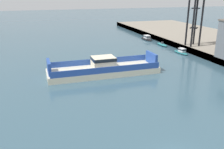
% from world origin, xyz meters
% --- Properties ---
extents(chain_ferry, '(20.46, 6.06, 3.30)m').
position_xyz_m(chain_ferry, '(0.42, 25.92, 1.02)').
color(chain_ferry, beige).
rests_on(chain_ferry, ground).
extents(moored_boat_near_right, '(1.65, 5.28, 1.06)m').
position_xyz_m(moored_boat_near_right, '(23.12, 45.00, 0.29)').
color(moored_boat_near_right, '#237075').
rests_on(moored_boat_near_right, ground).
extents(moored_boat_mid_left, '(1.92, 5.05, 1.42)m').
position_xyz_m(moored_boat_mid_left, '(22.91, 35.04, 0.52)').
color(moored_boat_mid_left, '#237075').
rests_on(moored_boat_mid_left, ground).
extents(moored_boat_far_right, '(2.15, 6.53, 1.48)m').
position_xyz_m(moored_boat_far_right, '(22.73, 54.31, 0.55)').
color(moored_boat_far_right, black).
rests_on(moored_boat_far_right, ground).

